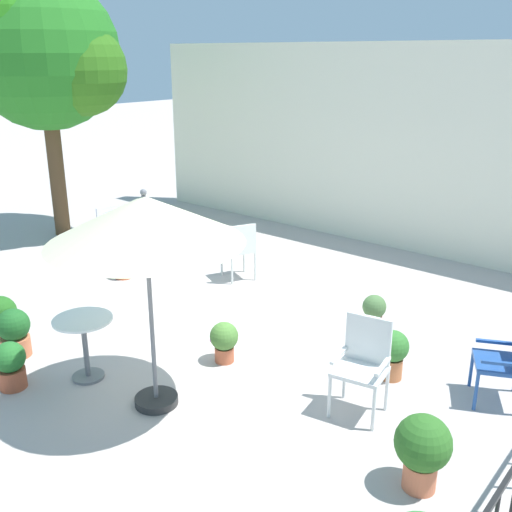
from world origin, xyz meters
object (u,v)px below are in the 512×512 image
Objects in this scene: shade_tree at (47,53)px; patio_chair_3 at (240,247)px; potted_plant_4 at (392,352)px; patio_umbrella_0 at (145,222)px; potted_plant_5 at (14,332)px; potted_plant_2 at (11,364)px; potted_plant_3 at (224,340)px; patio_chair_2 at (363,359)px; potted_plant_7 at (122,250)px; cafe_table_0 at (84,337)px; patio_chair_0 at (112,229)px; patio_chair_1 at (509,358)px; potted_plant_8 at (0,315)px; potted_plant_6 at (374,312)px; potted_plant_0 at (423,448)px.

shade_tree reaches higher than patio_chair_3.
shade_tree is 8.44× the size of potted_plant_4.
patio_umbrella_0 is 2.63m from potted_plant_5.
potted_plant_5 reaches higher than potted_plant_2.
patio_chair_3 is at bearing 126.95° from potted_plant_3.
potted_plant_5 is (-3.69, -1.61, -0.26)m from patio_chair_2.
potted_plant_7 is (-1.71, 2.83, 0.17)m from potted_plant_2.
potted_plant_4 is (3.23, -1.19, -0.22)m from patio_chair_3.
cafe_table_0 is 2.96m from patio_chair_2.
patio_chair_1 is (6.76, -0.29, -0.02)m from patio_chair_0.
potted_plant_8 is (3.33, -3.11, -3.07)m from shade_tree.
potted_plant_5 is at bearing -143.60° from potted_plant_3.
potted_plant_6 is at bearing 163.05° from patio_chair_1.
shade_tree is at bearing 164.85° from potted_plant_0.
potted_plant_0 is at bearing -11.45° from potted_plant_3.
shade_tree reaches higher than potted_plant_4.
potted_plant_7 is (2.78, -0.79, -2.94)m from shade_tree.
potted_plant_0 is 0.78× the size of potted_plant_7.
patio_umbrella_0 is at bearing -86.83° from potted_plant_3.
cafe_table_0 is 1.54m from potted_plant_3.
patio_umbrella_0 is 3.01m from potted_plant_4.
shade_tree reaches higher than patio_chair_1.
patio_chair_2 is 1.66× the size of potted_plant_5.
potted_plant_5 reaches higher than potted_plant_3.
patio_chair_1 is 1.63× the size of potted_plant_2.
potted_plant_0 is at bearing 10.92° from cafe_table_0.
potted_plant_3 is at bearing 53.43° from cafe_table_0.
potted_plant_5 is 2.67m from potted_plant_7.
potted_plant_8 is at bearing -76.68° from potted_plant_7.
potted_plant_5 is 4.36m from potted_plant_6.
patio_chair_1 is at bearing -3.70° from shade_tree.
cafe_table_0 is at bearing -122.06° from potted_plant_6.
patio_chair_3 is 1.86m from potted_plant_7.
patio_chair_1 is at bearing 45.02° from patio_chair_2.
potted_plant_5 is at bearing -66.08° from potted_plant_7.
patio_chair_0 is 0.96× the size of patio_chair_3.
patio_chair_1 is at bearing -11.47° from patio_chair_3.
potted_plant_4 is (5.65, -0.61, -0.20)m from patio_chair_0.
patio_chair_0 reaches higher than potted_plant_4.
potted_plant_4 is at bearing 124.87° from potted_plant_0.
patio_umbrella_0 is 1.98m from potted_plant_3.
patio_chair_2 is at bearing -9.83° from potted_plant_7.
patio_chair_0 is at bearing 159.38° from potted_plant_3.
patio_chair_2 reaches higher than potted_plant_6.
cafe_table_0 is 4.11m from patio_chair_0.
patio_chair_0 is 3.58m from potted_plant_5.
potted_plant_2 is (0.21, -3.94, -0.26)m from patio_chair_3.
potted_plant_0 is (-0.11, -1.74, -0.11)m from patio_chair_1.
shade_tree is 9.10m from patio_chair_1.
potted_plant_7 is at bearing 165.18° from potted_plant_0.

